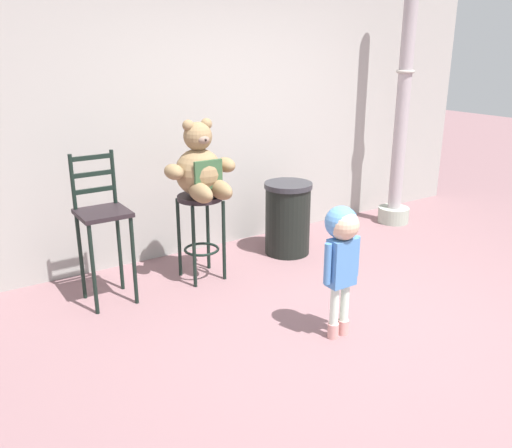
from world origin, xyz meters
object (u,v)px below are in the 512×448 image
Objects in this scene: bar_chair_empty at (102,221)px; lamppost at (401,120)px; child_walking at (342,244)px; bar_stool_with_teddy at (201,219)px; teddy_bear at (201,169)px; trash_bin at (288,218)px.

lamppost is at bearing 2.37° from bar_chair_empty.
bar_stool_with_teddy is at bearing -103.14° from child_walking.
teddy_bear is 0.54× the size of bar_chair_empty.
lamppost reaches higher than teddy_bear.
bar_stool_with_teddy is 1.51m from child_walking.
bar_chair_empty is at bearing -178.66° from trash_bin.
teddy_bear is at bearing -90.00° from bar_stool_with_teddy.
teddy_bear reaches higher than child_walking.
lamppost reaches higher than trash_bin.
bar_chair_empty is at bearing 176.04° from teddy_bear.
bar_stool_with_teddy is 0.26× the size of lamppost.
bar_chair_empty is (-1.20, 1.49, -0.02)m from child_walking.
child_walking is (0.34, -1.43, -0.30)m from teddy_bear.
bar_chair_empty reaches higher than trash_bin.
bar_stool_with_teddy reaches higher than trash_bin.
lamppost is 2.46× the size of bar_chair_empty.
child_walking is 1.91m from bar_chair_empty.
bar_stool_with_teddy is 2.74m from lamppost.
child_walking reaches higher than bar_stool_with_teddy.
teddy_bear is 1.21m from trash_bin.
teddy_bear is 1.50m from child_walking.
trash_bin is at bearing 1.34° from bar_chair_empty.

